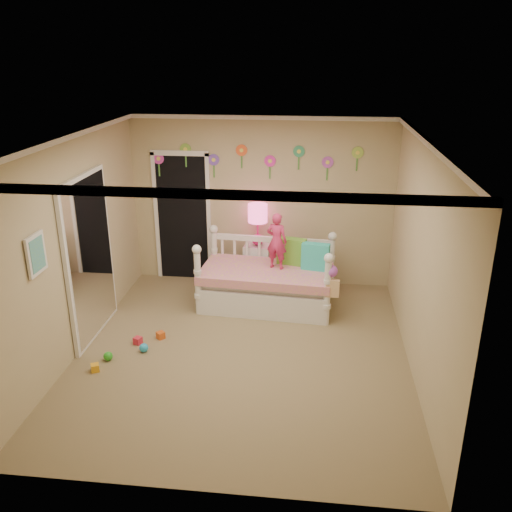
# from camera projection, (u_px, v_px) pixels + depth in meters

# --- Properties ---
(floor) EXTENTS (4.00, 4.50, 0.01)m
(floor) POSITION_uv_depth(u_px,v_px,m) (242.00, 353.00, 6.63)
(floor) COLOR #7F684C
(floor) RESTS_ON ground
(ceiling) EXTENTS (4.00, 4.50, 0.01)m
(ceiling) POSITION_uv_depth(u_px,v_px,m) (240.00, 139.00, 5.70)
(ceiling) COLOR white
(ceiling) RESTS_ON floor
(back_wall) EXTENTS (4.00, 0.01, 2.60)m
(back_wall) POSITION_uv_depth(u_px,v_px,m) (262.00, 202.00, 8.25)
(back_wall) COLOR tan
(back_wall) RESTS_ON floor
(left_wall) EXTENTS (0.01, 4.50, 2.60)m
(left_wall) POSITION_uv_depth(u_px,v_px,m) (74.00, 247.00, 6.38)
(left_wall) COLOR tan
(left_wall) RESTS_ON floor
(right_wall) EXTENTS (0.01, 4.50, 2.60)m
(right_wall) POSITION_uv_depth(u_px,v_px,m) (421.00, 261.00, 5.95)
(right_wall) COLOR tan
(right_wall) RESTS_ON floor
(crown_molding) EXTENTS (4.00, 4.50, 0.06)m
(crown_molding) POSITION_uv_depth(u_px,v_px,m) (240.00, 142.00, 5.71)
(crown_molding) COLOR white
(crown_molding) RESTS_ON ceiling
(daybed) EXTENTS (1.95, 1.15, 1.02)m
(daybed) POSITION_uv_depth(u_px,v_px,m) (267.00, 272.00, 7.70)
(daybed) COLOR white
(daybed) RESTS_ON floor
(pillow_turquoise) EXTENTS (0.40, 0.20, 0.39)m
(pillow_turquoise) POSITION_uv_depth(u_px,v_px,m) (315.00, 257.00, 7.58)
(pillow_turquoise) COLOR #29CFA0
(pillow_turquoise) RESTS_ON daybed
(pillow_lime) EXTENTS (0.43, 0.24, 0.39)m
(pillow_lime) POSITION_uv_depth(u_px,v_px,m) (292.00, 251.00, 7.78)
(pillow_lime) COLOR #6DBB39
(pillow_lime) RESTS_ON daybed
(child) EXTENTS (0.34, 0.27, 0.81)m
(child) POSITION_uv_depth(u_px,v_px,m) (277.00, 241.00, 7.56)
(child) COLOR #D22F64
(child) RESTS_ON daybed
(nightstand) EXTENTS (0.43, 0.35, 0.66)m
(nightstand) POSITION_uv_depth(u_px,v_px,m) (258.00, 265.00, 8.44)
(nightstand) COLOR white
(nightstand) RESTS_ON floor
(table_lamp) EXTENTS (0.30, 0.30, 0.65)m
(table_lamp) POSITION_uv_depth(u_px,v_px,m) (258.00, 218.00, 8.16)
(table_lamp) COLOR #E31E78
(table_lamp) RESTS_ON nightstand
(closet_doorway) EXTENTS (0.90, 0.04, 2.07)m
(closet_doorway) POSITION_uv_depth(u_px,v_px,m) (182.00, 216.00, 8.47)
(closet_doorway) COLOR black
(closet_doorway) RESTS_ON back_wall
(flower_decals) EXTENTS (3.40, 0.02, 0.50)m
(flower_decals) POSITION_uv_depth(u_px,v_px,m) (256.00, 161.00, 8.02)
(flower_decals) COLOR #B2668C
(flower_decals) RESTS_ON back_wall
(mirror_closet) EXTENTS (0.07, 1.30, 2.10)m
(mirror_closet) POSITION_uv_depth(u_px,v_px,m) (90.00, 258.00, 6.74)
(mirror_closet) COLOR white
(mirror_closet) RESTS_ON left_wall
(wall_picture) EXTENTS (0.05, 0.34, 0.42)m
(wall_picture) POSITION_uv_depth(u_px,v_px,m) (36.00, 254.00, 5.45)
(wall_picture) COLOR white
(wall_picture) RESTS_ON left_wall
(hanging_bag) EXTENTS (0.20, 0.16, 0.36)m
(hanging_bag) POSITION_uv_depth(u_px,v_px,m) (331.00, 282.00, 7.10)
(hanging_bag) COLOR beige
(hanging_bag) RESTS_ON daybed
(toy_scatter) EXTENTS (1.05, 1.44, 0.11)m
(toy_scatter) POSITION_uv_depth(u_px,v_px,m) (124.00, 352.00, 6.54)
(toy_scatter) COLOR #996666
(toy_scatter) RESTS_ON floor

